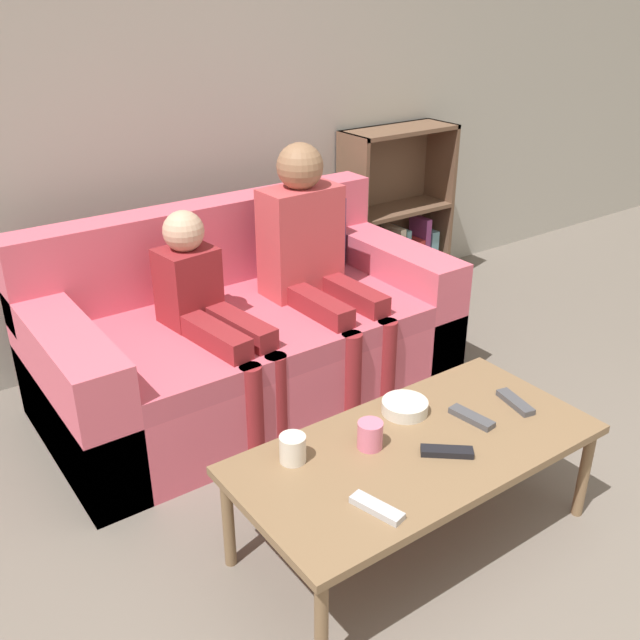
{
  "coord_description": "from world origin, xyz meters",
  "views": [
    {
      "loc": [
        -1.4,
        -0.6,
        1.8
      ],
      "look_at": [
        0.02,
        1.38,
        0.63
      ],
      "focal_mm": 40.0,
      "sensor_mm": 36.0,
      "label": 1
    }
  ],
  "objects": [
    {
      "name": "couch",
      "position": [
        0.04,
        2.01,
        0.29
      ],
      "size": [
        1.86,
        0.96,
        0.85
      ],
      "color": "#DB5B70",
      "rests_on": "ground_plane"
    },
    {
      "name": "person_adult",
      "position": [
        0.35,
        1.91,
        0.67
      ],
      "size": [
        0.37,
        0.66,
        1.15
      ],
      "rotation": [
        0.0,
        0.0,
        0.03
      ],
      "color": "maroon",
      "rests_on": "ground_plane"
    },
    {
      "name": "bookshelf",
      "position": [
        1.4,
        2.57,
        0.37
      ],
      "size": [
        0.71,
        0.28,
        1.02
      ],
      "color": "brown",
      "rests_on": "ground_plane"
    },
    {
      "name": "person_child",
      "position": [
        -0.21,
        1.86,
        0.54
      ],
      "size": [
        0.3,
        0.67,
        0.94
      ],
      "rotation": [
        0.0,
        0.0,
        0.13
      ],
      "color": "maroon",
      "rests_on": "ground_plane"
    },
    {
      "name": "snack_bowl",
      "position": [
        0.1,
        0.98,
        0.42
      ],
      "size": [
        0.17,
        0.17,
        0.05
      ],
      "color": "beige",
      "rests_on": "coffee_table"
    },
    {
      "name": "tv_remote_2",
      "position": [
        0.46,
        0.78,
        0.41
      ],
      "size": [
        0.08,
        0.18,
        0.02
      ],
      "rotation": [
        0.0,
        0.0,
        -0.21
      ],
      "color": "#47474C",
      "rests_on": "coffee_table"
    },
    {
      "name": "wall_back",
      "position": [
        0.0,
        2.73,
        1.3
      ],
      "size": [
        12.0,
        0.06,
        2.6
      ],
      "color": "#B7B2A8",
      "rests_on": "ground_plane"
    },
    {
      "name": "tv_remote_1",
      "position": [
        0.04,
        0.71,
        0.41
      ],
      "size": [
        0.16,
        0.15,
        0.02
      ],
      "rotation": [
        0.0,
        0.0,
        0.87
      ],
      "color": "black",
      "rests_on": "coffee_table"
    },
    {
      "name": "coffee_table",
      "position": [
        0.0,
        0.8,
        0.36
      ],
      "size": [
        1.25,
        0.61,
        0.4
      ],
      "color": "brown",
      "rests_on": "ground_plane"
    },
    {
      "name": "tv_remote_0",
      "position": [
        -0.32,
        0.63,
        0.41
      ],
      "size": [
        0.09,
        0.18,
        0.02
      ],
      "rotation": [
        0.0,
        0.0,
        0.26
      ],
      "color": "#B7B7BC",
      "rests_on": "coffee_table"
    },
    {
      "name": "tv_remote_3",
      "position": [
        0.26,
        0.8,
        0.41
      ],
      "size": [
        0.07,
        0.17,
        0.02
      ],
      "rotation": [
        0.0,
        0.0,
        0.12
      ],
      "color": "#47474C",
      "rests_on": "coffee_table"
    },
    {
      "name": "cup_near",
      "position": [
        -0.13,
        0.89,
        0.45
      ],
      "size": [
        0.09,
        0.09,
        0.09
      ],
      "color": "pink",
      "rests_on": "coffee_table"
    },
    {
      "name": "cup_far",
      "position": [
        -0.38,
        0.97,
        0.44
      ],
      "size": [
        0.09,
        0.09,
        0.09
      ],
      "color": "silver",
      "rests_on": "coffee_table"
    }
  ]
}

